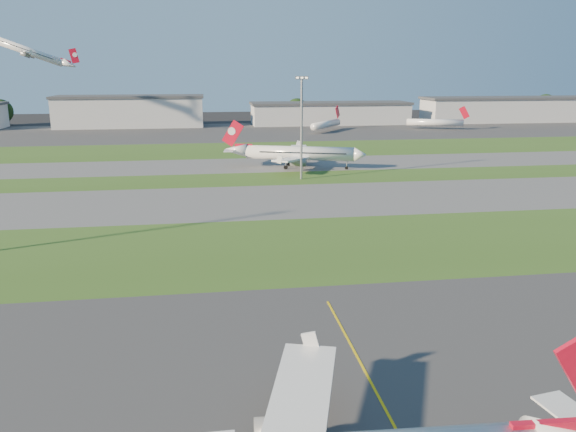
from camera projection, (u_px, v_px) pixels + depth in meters
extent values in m
cube|color=#33541C|center=(267.00, 249.00, 88.43)|extent=(300.00, 34.00, 0.01)
cube|color=#515154|center=(250.00, 201.00, 120.02)|extent=(300.00, 32.00, 0.01)
cube|color=#33541C|center=(242.00, 179.00, 143.95)|extent=(300.00, 18.00, 0.01)
cube|color=#515154|center=(237.00, 165.00, 165.01)|extent=(300.00, 26.00, 0.01)
cube|color=#33541C|center=(232.00, 150.00, 196.60)|extent=(300.00, 40.00, 0.01)
cube|color=#333335|center=(225.00, 132.00, 254.04)|extent=(400.00, 80.00, 0.01)
cube|color=silver|center=(300.00, 400.00, 41.53)|extent=(8.40, 15.24, 1.50)
cylinder|color=slate|center=(283.00, 432.00, 39.61)|extent=(4.19, 2.43, 2.24)
cylinder|color=silver|center=(300.00, 153.00, 159.52)|extent=(30.54, 13.48, 3.91)
cube|color=#B10B20|center=(233.00, 133.00, 161.51)|extent=(6.45, 2.45, 7.79)
cube|color=silver|center=(301.00, 151.00, 167.67)|extent=(5.81, 15.75, 1.59)
cube|color=silver|center=(291.00, 159.00, 151.98)|extent=(12.19, 15.52, 1.59)
cylinder|color=slate|center=(305.00, 156.00, 165.54)|extent=(4.85, 3.61, 2.37)
cylinder|color=slate|center=(298.00, 162.00, 154.17)|extent=(4.85, 3.61, 2.37)
cylinder|color=silver|center=(30.00, 52.00, 232.98)|extent=(26.47, 6.06, 3.33)
cube|color=#B10B20|center=(71.00, 41.00, 235.84)|extent=(5.68, 0.90, 6.63)
cube|color=silver|center=(29.00, 52.00, 226.74)|extent=(8.20, 13.69, 1.35)
cube|color=silver|center=(35.00, 53.00, 239.87)|extent=(5.73, 13.55, 1.35)
cylinder|color=slate|center=(27.00, 55.00, 228.47)|extent=(3.87, 2.39, 2.01)
cylinder|color=slate|center=(31.00, 56.00, 237.99)|extent=(3.87, 2.39, 2.01)
cylinder|color=silver|center=(326.00, 124.00, 254.64)|extent=(18.05, 22.79, 3.20)
cube|color=#B10B20|center=(338.00, 112.00, 264.51)|extent=(3.32, 4.34, 6.16)
cylinder|color=silver|center=(435.00, 122.00, 264.07)|extent=(25.49, 12.04, 3.20)
cube|color=#B10B20|center=(464.00, 113.00, 260.24)|extent=(4.96, 2.08, 6.16)
cylinder|color=gray|center=(302.00, 131.00, 140.98)|extent=(0.60, 0.60, 25.00)
cube|color=gray|center=(302.00, 78.00, 137.72)|extent=(3.20, 0.50, 0.80)
cube|color=#FFF2CC|center=(302.00, 78.00, 137.72)|extent=(2.80, 0.70, 0.35)
cube|color=#A6A9AE|center=(130.00, 112.00, 274.68)|extent=(70.00, 22.00, 14.00)
cube|color=#383A3F|center=(129.00, 97.00, 272.75)|extent=(71.40, 23.00, 1.20)
cube|color=#A6A9AE|center=(330.00, 114.00, 289.20)|extent=(80.00, 22.00, 10.00)
cube|color=#383A3F|center=(330.00, 103.00, 287.79)|extent=(81.60, 23.00, 1.20)
cube|color=#A6A9AE|center=(511.00, 110.00, 302.97)|extent=(95.00, 22.00, 12.00)
cube|color=#383A3F|center=(512.00, 98.00, 301.30)|extent=(96.90, 23.00, 1.20)
cylinder|color=black|center=(2.00, 121.00, 281.14)|extent=(1.00, 1.00, 4.40)
sphere|color=black|center=(0.00, 111.00, 279.88)|extent=(12.10, 12.10, 12.10)
cylinder|color=black|center=(183.00, 121.00, 290.03)|extent=(1.00, 1.00, 3.60)
sphere|color=black|center=(183.00, 113.00, 289.00)|extent=(9.90, 9.90, 9.90)
cylinder|color=black|center=(297.00, 118.00, 301.24)|extent=(1.00, 1.00, 4.20)
sphere|color=black|center=(297.00, 109.00, 300.04)|extent=(11.55, 11.55, 11.55)
cylinder|color=black|center=(431.00, 117.00, 309.89)|extent=(1.00, 1.00, 3.80)
sphere|color=black|center=(432.00, 109.00, 308.81)|extent=(10.45, 10.45, 10.45)
cylinder|color=black|center=(544.00, 114.00, 323.43)|extent=(1.00, 1.00, 4.60)
sphere|color=black|center=(545.00, 105.00, 322.12)|extent=(12.65, 12.65, 12.65)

